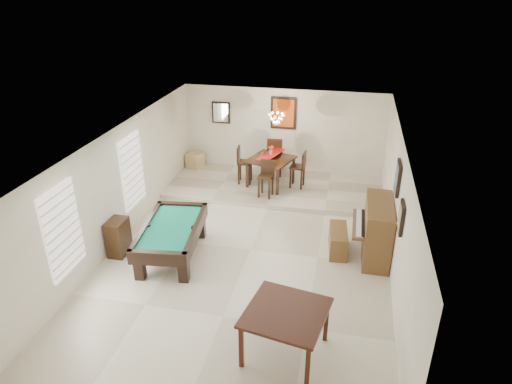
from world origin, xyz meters
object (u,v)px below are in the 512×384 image
at_px(apothecary_chest, 118,237).
at_px(dining_chair_south, 266,179).
at_px(chandelier, 276,115).
at_px(dining_chair_east, 297,170).
at_px(square_table, 285,332).
at_px(pool_table, 172,242).
at_px(dining_chair_north, 275,156).
at_px(upright_piano, 370,230).
at_px(dining_chair_west, 245,165).
at_px(corner_bench, 195,160).
at_px(dining_table, 271,170).
at_px(flower_vase, 271,150).
at_px(piano_bench, 338,240).

height_order(apothecary_chest, dining_chair_south, dining_chair_south).
bearing_deg(chandelier, dining_chair_east, 8.90).
bearing_deg(square_table, pool_table, 140.99).
bearing_deg(square_table, dining_chair_north, 101.34).
relative_size(square_table, upright_piano, 0.81).
bearing_deg(dining_chair_east, dining_chair_west, -83.41).
distance_m(dining_chair_west, corner_bench, 1.99).
xyz_separation_m(apothecary_chest, corner_bench, (0.10, 4.82, -0.06)).
distance_m(pool_table, dining_chair_north, 4.83).
height_order(dining_table, chandelier, chandelier).
height_order(dining_table, dining_chair_south, dining_chair_south).
distance_m(dining_chair_west, chandelier, 1.79).
bearing_deg(chandelier, dining_chair_west, 175.17).
xyz_separation_m(flower_vase, dining_chair_east, (0.76, 0.02, -0.53)).
distance_m(piano_bench, chandelier, 3.92).
bearing_deg(chandelier, upright_piano, -48.07).
distance_m(apothecary_chest, dining_chair_north, 5.43).
distance_m(square_table, dining_chair_north, 7.02).
xyz_separation_m(square_table, flower_vase, (-1.37, 6.14, 0.75)).
height_order(dining_table, dining_chair_north, dining_chair_north).
xyz_separation_m(dining_table, flower_vase, (-0.00, 0.00, 0.59)).
bearing_deg(corner_bench, flower_vase, -17.94).
xyz_separation_m(square_table, piano_bench, (0.68, 3.24, -0.16)).
bearing_deg(dining_chair_west, dining_chair_south, -140.89).
distance_m(pool_table, upright_piano, 4.27).
xyz_separation_m(square_table, apothecary_chest, (-4.00, 2.14, -0.01)).
relative_size(pool_table, dining_chair_east, 2.07).
relative_size(piano_bench, apothecary_chest, 1.17).
xyz_separation_m(pool_table, corner_bench, (-1.08, 4.68, -0.01)).
height_order(piano_bench, dining_chair_west, dining_chair_west).
distance_m(apothecary_chest, corner_bench, 4.82).
bearing_deg(dining_chair_south, piano_bench, -39.96).
distance_m(dining_chair_west, dining_chair_east, 1.50).
height_order(square_table, corner_bench, square_table).
height_order(flower_vase, dining_chair_east, flower_vase).
distance_m(dining_chair_south, corner_bench, 3.01).
distance_m(upright_piano, corner_bench, 6.44).
bearing_deg(dining_chair_north, pool_table, 65.68).
relative_size(pool_table, dining_chair_west, 2.02).
distance_m(flower_vase, dining_chair_south, 0.94).
xyz_separation_m(piano_bench, dining_chair_east, (-1.29, 2.93, 0.38)).
xyz_separation_m(square_table, upright_piano, (1.34, 3.22, 0.21)).
relative_size(upright_piano, flower_vase, 5.68).
height_order(dining_chair_north, dining_chair_west, dining_chair_north).
relative_size(flower_vase, dining_chair_south, 0.27).
xyz_separation_m(apothecary_chest, dining_chair_south, (2.64, 3.24, 0.21)).
bearing_deg(flower_vase, pool_table, -110.60).
xyz_separation_m(square_table, dining_chair_north, (-1.38, 6.88, 0.29)).
distance_m(dining_table, corner_bench, 2.67).
bearing_deg(corner_bench, dining_chair_west, -24.53).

